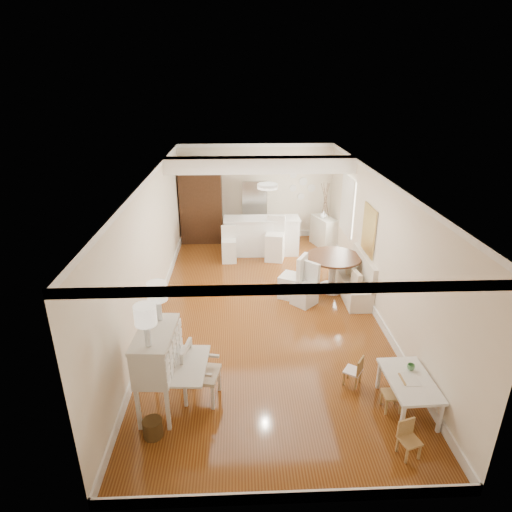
{
  "coord_description": "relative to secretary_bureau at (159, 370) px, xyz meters",
  "views": [
    {
      "loc": [
        -0.52,
        -7.91,
        4.51
      ],
      "look_at": [
        -0.17,
        0.3,
        1.09
      ],
      "focal_mm": 30.0,
      "sensor_mm": 36.0,
      "label": 1
    }
  ],
  "objects": [
    {
      "name": "pantry_cabinet",
      "position": [
        0.1,
        7.02,
        0.5
      ],
      "size": [
        1.2,
        0.6,
        2.3
      ],
      "primitive_type": "cube",
      "color": "#381E11",
      "rests_on": "ground"
    },
    {
      "name": "breakfast_counter",
      "position": [
        1.8,
        5.94,
        -0.13
      ],
      "size": [
        2.05,
        0.65,
        1.03
      ],
      "primitive_type": "cube",
      "color": "white",
      "rests_on": "ground"
    },
    {
      "name": "kids_chair_a",
      "position": [
        3.37,
        -0.2,
        -0.37
      ],
      "size": [
        0.27,
        0.27,
        0.55
      ],
      "primitive_type": "cube",
      "rotation": [
        0.0,
        0.0,
        -1.56
      ],
      "color": "tan",
      "rests_on": "ground"
    },
    {
      "name": "slip_chair_far",
      "position": [
        2.34,
        3.36,
        -0.14
      ],
      "size": [
        0.67,
        0.66,
        1.02
      ],
      "primitive_type": "cube",
      "rotation": [
        0.0,
        0.0,
        -2.06
      ],
      "color": "white",
      "rests_on": "ground"
    },
    {
      "name": "kids_chair_b",
      "position": [
        2.94,
        0.37,
        -0.39
      ],
      "size": [
        0.35,
        0.35,
        0.52
      ],
      "primitive_type": "cube",
      "rotation": [
        0.0,
        0.0,
        -2.17
      ],
      "color": "#A27E49",
      "rests_on": "ground"
    },
    {
      "name": "pencil_cup",
      "position": [
        3.69,
        0.02,
        -0.08
      ],
      "size": [
        0.15,
        0.15,
        0.09
      ],
      "primitive_type": "imported",
      "rotation": [
        0.0,
        0.0,
        0.37
      ],
      "color": "#5B9C63",
      "rests_on": "kids_table"
    },
    {
      "name": "secretary_bureau",
      "position": [
        0.0,
        0.0,
        0.0
      ],
      "size": [
        1.07,
        1.09,
        1.29
      ],
      "primitive_type": "cube",
      "rotation": [
        0.0,
        0.0,
        -0.06
      ],
      "color": "silver",
      "rests_on": "ground"
    },
    {
      "name": "slip_chair_near",
      "position": [
        2.56,
        3.02,
        -0.19
      ],
      "size": [
        0.63,
        0.63,
        0.92
      ],
      "primitive_type": "cube",
      "rotation": [
        0.0,
        0.0,
        -0.8
      ],
      "color": "silver",
      "rests_on": "ground"
    },
    {
      "name": "banquette",
      "position": [
        3.69,
        3.34,
        -0.16
      ],
      "size": [
        0.52,
        1.6,
        0.98
      ],
      "primitive_type": "cube",
      "color": "silver",
      "rests_on": "ground"
    },
    {
      "name": "bar_stool_left",
      "position": [
        0.91,
        5.4,
        -0.17
      ],
      "size": [
        0.39,
        0.39,
        0.95
      ],
      "primitive_type": "cube",
      "rotation": [
        0.0,
        0.0,
        0.03
      ],
      "color": "white",
      "rests_on": "ground"
    },
    {
      "name": "fridge",
      "position": [
        2.0,
        6.99,
        0.25
      ],
      "size": [
        0.75,
        0.65,
        1.8
      ],
      "primitive_type": "imported",
      "color": "silver",
      "rests_on": "ground"
    },
    {
      "name": "dining_table",
      "position": [
        3.28,
        3.64,
        -0.22
      ],
      "size": [
        1.54,
        1.54,
        0.84
      ],
      "primitive_type": "cylinder",
      "rotation": [
        0.0,
        0.0,
        0.29
      ],
      "color": "#4E2C19",
      "rests_on": "ground"
    },
    {
      "name": "gustavian_armchair",
      "position": [
        0.6,
        0.15,
        -0.18
      ],
      "size": [
        0.62,
        0.62,
        0.92
      ],
      "primitive_type": "cube",
      "rotation": [
        0.0,
        0.0,
        1.38
      ],
      "color": "silver",
      "rests_on": "ground"
    },
    {
      "name": "wicker_basket",
      "position": [
        -0.03,
        -0.58,
        -0.51
      ],
      "size": [
        0.33,
        0.33,
        0.26
      ],
      "primitive_type": "cylinder",
      "rotation": [
        0.0,
        0.0,
        0.29
      ],
      "color": "#483216",
      "rests_on": "ground"
    },
    {
      "name": "room",
      "position": [
        1.74,
        3.16,
        1.34
      ],
      "size": [
        9.0,
        9.04,
        2.82
      ],
      "color": "brown",
      "rests_on": "ground"
    },
    {
      "name": "bar_stool_right",
      "position": [
        2.12,
        5.47,
        -0.06
      ],
      "size": [
        0.56,
        0.56,
        1.18
      ],
      "primitive_type": "cube",
      "rotation": [
        0.0,
        0.0,
        -0.22
      ],
      "color": "white",
      "rests_on": "ground"
    },
    {
      "name": "branch_vase",
      "position": [
        3.58,
        6.45,
        0.3
      ],
      "size": [
        0.24,
        0.24,
        0.2
      ],
      "primitive_type": "imported",
      "rotation": [
        0.0,
        0.0,
        0.32
      ],
      "color": "white",
      "rests_on": "sideboard"
    },
    {
      "name": "kids_chair_c",
      "position": [
        3.31,
        -1.04,
        -0.39
      ],
      "size": [
        0.3,
        0.3,
        0.51
      ],
      "primitive_type": "cube",
      "rotation": [
        0.0,
        0.0,
        0.29
      ],
      "color": "#AE864F",
      "rests_on": "ground"
    },
    {
      "name": "kids_table",
      "position": [
        3.6,
        -0.2,
        -0.38
      ],
      "size": [
        0.66,
        1.07,
        0.53
      ],
      "primitive_type": "cube",
      "rotation": [
        0.0,
        0.0,
        0.03
      ],
      "color": "white",
      "rests_on": "ground"
    },
    {
      "name": "sideboard",
      "position": [
        3.61,
        6.47,
        -0.22
      ],
      "size": [
        0.68,
        0.97,
        0.85
      ],
      "primitive_type": "cube",
      "rotation": [
        0.0,
        0.0,
        0.35
      ],
      "color": "silver",
      "rests_on": "ground"
    }
  ]
}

